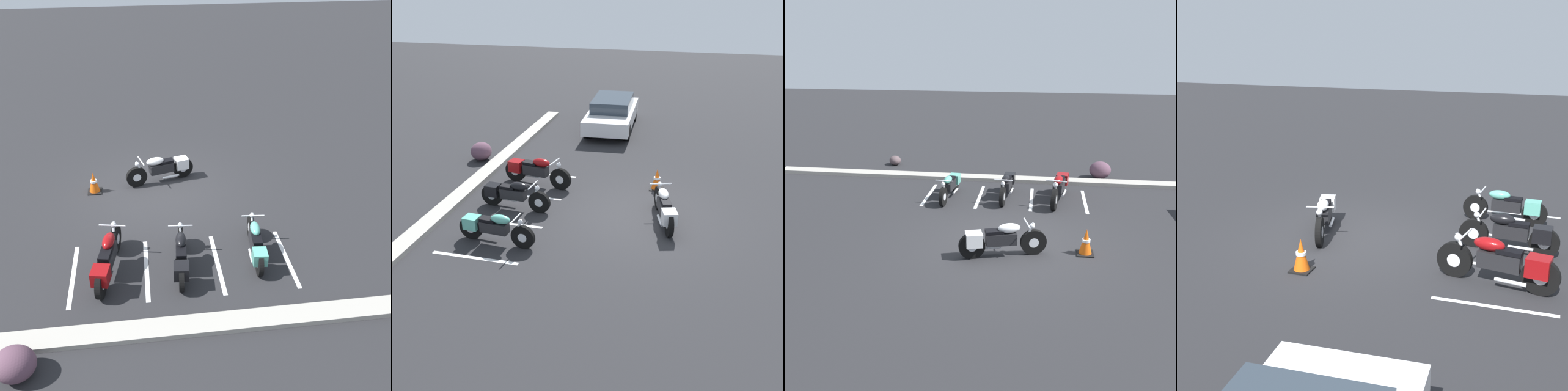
% 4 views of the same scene
% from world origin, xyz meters
% --- Properties ---
extents(ground, '(60.00, 60.00, 0.00)m').
position_xyz_m(ground, '(0.00, 0.00, 0.00)').
color(ground, '#262628').
extents(motorcycle_white_featured, '(2.06, 0.85, 0.83)m').
position_xyz_m(motorcycle_white_featured, '(-0.20, -0.68, 0.44)').
color(motorcycle_white_featured, black).
rests_on(motorcycle_white_featured, ground).
extents(parked_bike_0, '(0.55, 1.97, 0.77)m').
position_xyz_m(parked_bike_0, '(-2.12, 3.21, 0.41)').
color(parked_bike_0, black).
rests_on(parked_bike_0, ground).
extents(parked_bike_1, '(0.57, 2.04, 0.80)m').
position_xyz_m(parked_bike_1, '(-0.32, 3.45, 0.43)').
color(parked_bike_1, black).
rests_on(parked_bike_1, ground).
extents(parked_bike_2, '(0.77, 2.21, 0.88)m').
position_xyz_m(parked_bike_2, '(1.34, 3.39, 0.47)').
color(parked_bike_2, black).
rests_on(parked_bike_2, ground).
extents(car_white, '(4.39, 2.02, 1.29)m').
position_xyz_m(car_white, '(7.52, 2.18, 0.68)').
color(car_white, black).
rests_on(car_white, ground).
extents(concrete_curb, '(18.00, 0.50, 0.12)m').
position_xyz_m(concrete_curb, '(0.00, 5.20, 0.06)').
color(concrete_curb, '#A8A399').
rests_on(concrete_curb, ground).
extents(landscape_rock_0, '(0.82, 0.76, 0.62)m').
position_xyz_m(landscape_rock_0, '(2.87, 5.89, 0.31)').
color(landscape_rock_0, '#593C4C').
rests_on(landscape_rock_0, ground).
extents(traffic_cone, '(0.40, 0.40, 0.65)m').
position_xyz_m(traffic_cone, '(1.86, -0.28, 0.31)').
color(traffic_cone, black).
rests_on(traffic_cone, ground).
extents(stall_line_0, '(0.10, 2.10, 0.00)m').
position_xyz_m(stall_line_0, '(-2.86, 3.35, 0.00)').
color(stall_line_0, white).
rests_on(stall_line_0, ground).
extents(stall_line_1, '(0.10, 2.10, 0.00)m').
position_xyz_m(stall_line_1, '(-1.19, 3.35, 0.00)').
color(stall_line_1, white).
rests_on(stall_line_1, ground).
extents(stall_line_2, '(0.10, 2.10, 0.00)m').
position_xyz_m(stall_line_2, '(0.48, 3.35, 0.00)').
color(stall_line_2, white).
rests_on(stall_line_2, ground).
extents(stall_line_3, '(0.10, 2.10, 0.00)m').
position_xyz_m(stall_line_3, '(2.15, 3.35, 0.00)').
color(stall_line_3, white).
rests_on(stall_line_3, ground).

